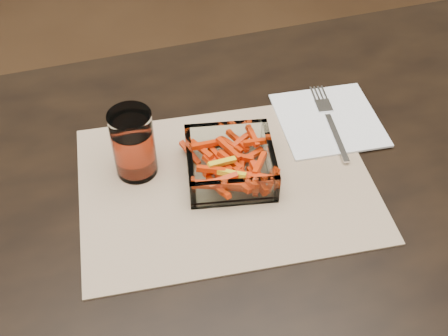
{
  "coord_description": "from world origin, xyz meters",
  "views": [
    {
      "loc": [
        -0.2,
        -0.49,
        1.4
      ],
      "look_at": [
        -0.04,
        0.07,
        0.78
      ],
      "focal_mm": 45.0,
      "sensor_mm": 36.0,
      "label": 1
    }
  ],
  "objects": [
    {
      "name": "napkin",
      "position": [
        0.18,
        0.15,
        0.76
      ],
      "size": [
        0.18,
        0.18,
        0.0
      ],
      "primitive_type": "cube",
      "rotation": [
        0.0,
        0.0,
        -0.09
      ],
      "color": "white",
      "rests_on": "placemat"
    },
    {
      "name": "fork",
      "position": [
        0.18,
        0.15,
        0.76
      ],
      "size": [
        0.05,
        0.19,
        0.0
      ],
      "rotation": [
        0.0,
        0.0,
        -0.15
      ],
      "color": "silver",
      "rests_on": "napkin"
    },
    {
      "name": "placemat",
      "position": [
        -0.04,
        0.06,
        0.75
      ],
      "size": [
        0.48,
        0.37,
        0.0
      ],
      "primitive_type": "cube",
      "rotation": [
        0.0,
        0.0,
        -0.09
      ],
      "color": "tan",
      "rests_on": "dining_table"
    },
    {
      "name": "glass_bowl",
      "position": [
        -0.02,
        0.08,
        0.77
      ],
      "size": [
        0.15,
        0.15,
        0.05
      ],
      "rotation": [
        0.0,
        0.0,
        -0.18
      ],
      "color": "white",
      "rests_on": "placemat"
    },
    {
      "name": "dining_table",
      "position": [
        0.0,
        0.0,
        0.66
      ],
      "size": [
        1.6,
        0.9,
        0.75
      ],
      "color": "black",
      "rests_on": "ground"
    },
    {
      "name": "tumbler",
      "position": [
        -0.16,
        0.13,
        0.81
      ],
      "size": [
        0.07,
        0.07,
        0.11
      ],
      "color": "white",
      "rests_on": "placemat"
    }
  ]
}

